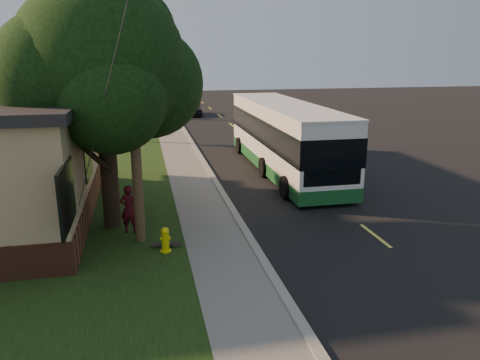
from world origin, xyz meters
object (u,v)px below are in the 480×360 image
leafy_tree (103,68)px  bare_tree_far (141,95)px  skateboarder (129,209)px  transit_bus (284,135)px  skateboard_main (165,244)px  bare_tree_near (134,109)px  skateboard_spare (166,244)px  distant_car (191,108)px  fire_hydrant (165,240)px  utility_pole (132,89)px  traffic_signal (177,79)px

leafy_tree → bare_tree_far: size_ratio=1.94×
skateboarder → leafy_tree: bearing=-44.2°
transit_bus → skateboard_main: bearing=-126.8°
bare_tree_near → bare_tree_far: bearing=87.6°
skateboard_spare → distant_car: bearing=82.4°
leafy_tree → skateboard_main: leafy_tree is taller
fire_hydrant → skateboard_main: fire_hydrant is taller
bare_tree_far → skateboard_main: size_ratio=5.15×
utility_pole → transit_bus: (6.94, 7.80, -2.87)m
bare_tree_near → skateboard_main: 17.68m
leafy_tree → transit_bus: bearing=38.2°
transit_bus → skateboard_spare: transit_bus is taller
skateboard_spare → utility_pole: bearing=139.3°
skateboard_spare → skateboarder: bearing=127.3°
fire_hydrant → skateboard_main: bearing=90.7°
fire_hydrant → skateboard_spare: bearing=84.8°
skateboard_spare → distant_car: 30.74m
skateboard_main → skateboard_spare: (0.04, -0.10, 0.01)m
bare_tree_far → skateboard_main: bearing=-89.2°
fire_hydrant → traffic_signal: (3.10, 34.00, 2.73)m
traffic_signal → transit_bus: size_ratio=0.45×
utility_pole → leafy_tree: 1.94m
traffic_signal → skateboard_main: size_ratio=7.03×
traffic_signal → skateboarder: bearing=-97.3°
utility_pole → bare_tree_near: 17.19m
utility_pole → traffic_signal: 33.26m
fire_hydrant → distant_car: (4.10, 30.82, 0.26)m
transit_bus → distant_car: transit_bus is taller
utility_pole → skateboard_main: bearing=-37.4°
bare_tree_far → bare_tree_near: bearing=-92.4°
skateboard_main → distant_car: (4.11, 30.36, 0.57)m
bare_tree_far → traffic_signal: 5.44m
bare_tree_far → distant_car: bare_tree_far is taller
utility_pole → skateboarder: size_ratio=5.81×
traffic_signal → skateboard_spare: 33.92m
traffic_signal → skateboard_main: 33.82m
utility_pole → bare_tree_near: bearing=90.7°
bare_tree_far → transit_bus: bearing=-72.6°
leafy_tree → bare_tree_far: leafy_tree is taller
leafy_tree → bare_tree_far: (1.17, 27.35, -3.16)m
fire_hydrant → traffic_signal: size_ratio=0.13×
utility_pole → traffic_signal: bearing=83.4°
transit_bus → fire_hydrant: bearing=-125.3°
fire_hydrant → utility_pole: (-0.71, 0.99, 4.20)m
bare_tree_near → distant_car: (5.00, 12.82, -1.45)m
bare_tree_far → skateboard_spare: 29.70m
skateboard_spare → distant_car: size_ratio=0.22×
fire_hydrant → utility_pole: bearing=125.4°
bare_tree_far → transit_bus: 22.22m
bare_tree_far → distant_car: size_ratio=0.98×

